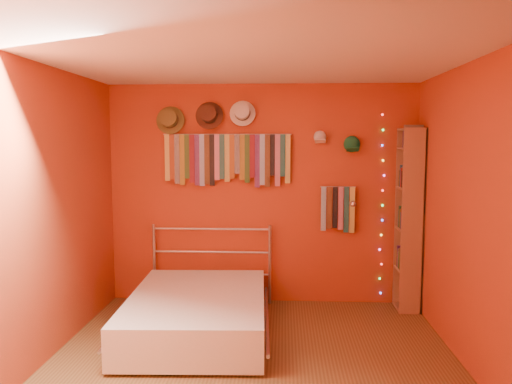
% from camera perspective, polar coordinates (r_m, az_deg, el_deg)
% --- Properties ---
extents(ground, '(3.50, 3.50, 0.00)m').
position_cam_1_polar(ground, '(4.35, -0.43, -19.45)').
color(ground, brown).
rests_on(ground, ground).
extents(back_wall, '(3.50, 0.02, 2.50)m').
position_cam_1_polar(back_wall, '(5.72, 0.67, -0.27)').
color(back_wall, maroon).
rests_on(back_wall, ground).
extents(right_wall, '(0.02, 3.50, 2.50)m').
position_cam_1_polar(right_wall, '(4.25, 23.86, -2.92)').
color(right_wall, maroon).
rests_on(right_wall, ground).
extents(left_wall, '(0.02, 3.50, 2.50)m').
position_cam_1_polar(left_wall, '(4.45, -23.58, -2.53)').
color(left_wall, maroon).
rests_on(left_wall, ground).
extents(ceiling, '(3.50, 3.50, 0.02)m').
position_cam_1_polar(ceiling, '(3.99, -0.46, 15.08)').
color(ceiling, white).
rests_on(ceiling, back_wall).
extents(tie_rack, '(1.45, 0.03, 0.60)m').
position_cam_1_polar(tie_rack, '(5.65, -3.37, 3.98)').
color(tie_rack, '#A9A9AE').
rests_on(tie_rack, back_wall).
extents(small_tie_rack, '(0.40, 0.03, 0.53)m').
position_cam_1_polar(small_tie_rack, '(5.70, 9.36, -1.77)').
color(small_tie_rack, '#A9A9AE').
rests_on(small_tie_rack, back_wall).
extents(fedora_olive, '(0.32, 0.17, 0.32)m').
position_cam_1_polar(fedora_olive, '(5.73, -9.85, 8.19)').
color(fedora_olive, brown).
rests_on(fedora_olive, back_wall).
extents(fedora_brown, '(0.31, 0.17, 0.31)m').
position_cam_1_polar(fedora_brown, '(5.65, -5.41, 8.80)').
color(fedora_brown, '#48261A').
rests_on(fedora_brown, back_wall).
extents(fedora_white, '(0.29, 0.16, 0.29)m').
position_cam_1_polar(fedora_white, '(5.61, -1.58, 9.07)').
color(fedora_white, silver).
rests_on(fedora_white, back_wall).
extents(cap_white, '(0.16, 0.20, 0.16)m').
position_cam_1_polar(cap_white, '(5.64, 7.31, 6.26)').
color(cap_white, silver).
rests_on(cap_white, back_wall).
extents(cap_green, '(0.18, 0.23, 0.18)m').
position_cam_1_polar(cap_green, '(5.67, 10.89, 5.38)').
color(cap_green, '#17683B').
rests_on(cap_green, back_wall).
extents(fairy_lights, '(0.06, 0.02, 2.05)m').
position_cam_1_polar(fairy_lights, '(5.79, 14.19, -1.50)').
color(fairy_lights, '#FF3333').
rests_on(fairy_lights, back_wall).
extents(reading_lamp, '(0.07, 0.28, 0.08)m').
position_cam_1_polar(reading_lamp, '(5.55, 10.99, -1.31)').
color(reading_lamp, '#A9A9AE').
rests_on(reading_lamp, back_wall).
extents(bookshelf, '(0.25, 0.34, 2.00)m').
position_cam_1_polar(bookshelf, '(5.70, 17.47, -2.92)').
color(bookshelf, '#A16B48').
rests_on(bookshelf, ground).
extents(bed, '(1.45, 1.91, 0.91)m').
position_cam_1_polar(bed, '(4.98, -6.68, -13.51)').
color(bed, '#A9A9AE').
rests_on(bed, ground).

